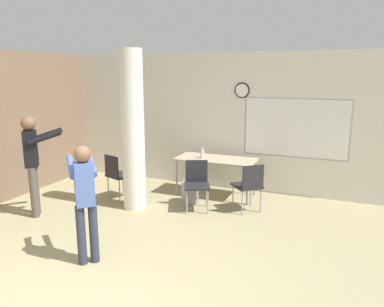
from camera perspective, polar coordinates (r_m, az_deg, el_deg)
wall_back at (r=7.84m, az=4.54°, el=4.91°), size 8.00×0.15×2.80m
support_pillar at (r=6.61m, az=-9.01°, el=3.38°), size 0.40×0.40×2.80m
folding_table at (r=7.36m, az=3.67°, el=-1.15°), size 1.55×0.72×0.75m
bottle_on_table at (r=7.34m, az=1.56°, el=-0.02°), size 0.07×0.07×0.24m
waste_bin at (r=7.05m, az=-0.29°, el=-5.95°), size 0.32×0.32×0.40m
chair_near_pillar at (r=7.34m, az=-11.26°, el=-2.91°), size 0.56×0.56×0.87m
chair_table_front at (r=6.64m, az=0.73°, el=-4.30°), size 0.58×0.58×0.87m
chair_table_right at (r=6.60m, az=8.69°, el=-4.56°), size 0.62×0.62×0.87m
person_watching_back at (r=6.77m, az=-23.04°, el=-0.67°), size 0.67×0.62×1.71m
person_playing_front at (r=4.89m, az=-16.02°, el=-6.09°), size 0.60×0.59×1.55m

